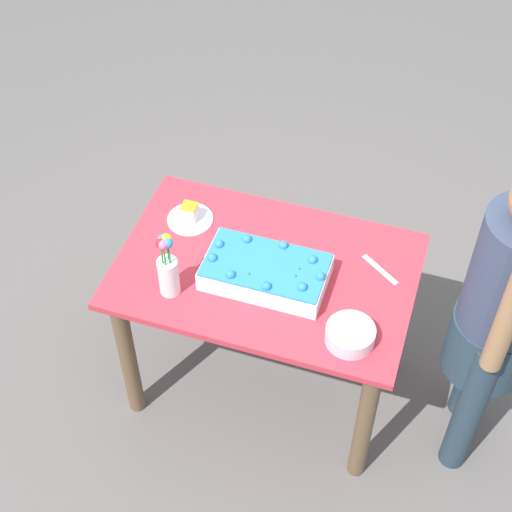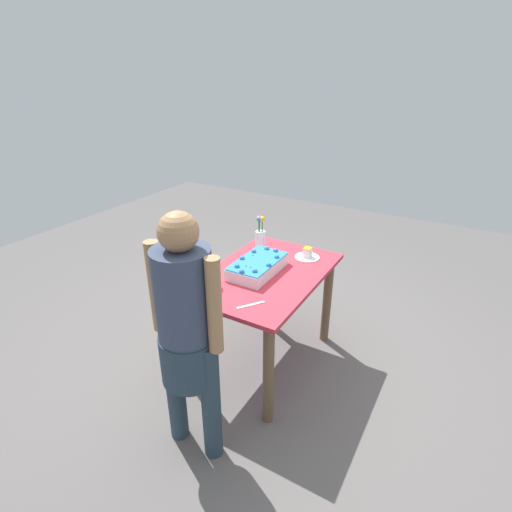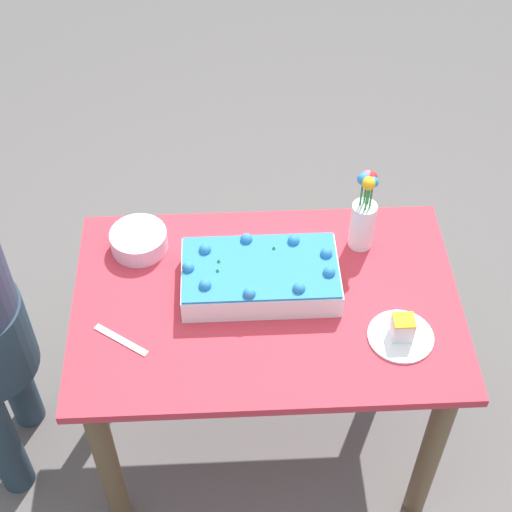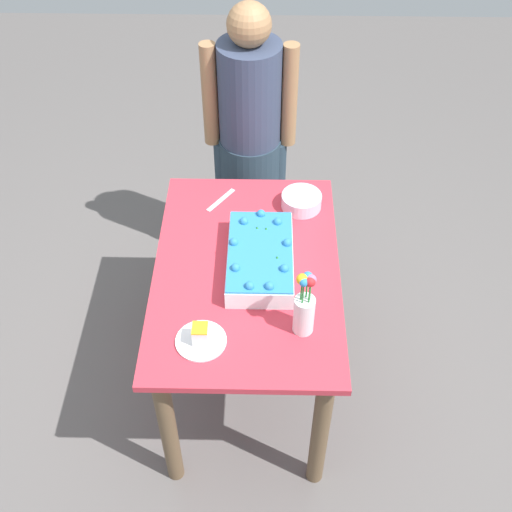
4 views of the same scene
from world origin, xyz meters
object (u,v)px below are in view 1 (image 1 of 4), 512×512
object	(u,v)px
serving_plate_with_slice	(190,216)
cake_knife	(380,270)
sheet_cake	(266,272)
person_standing	(501,310)
fruit_bowl	(350,335)
flower_vase	(168,269)

from	to	relation	value
serving_plate_with_slice	cake_knife	world-z (taller)	serving_plate_with_slice
cake_knife	sheet_cake	bearing A→B (deg)	-120.55
sheet_cake	person_standing	xyz separation A→B (m)	(0.86, 0.06, 0.03)
cake_knife	fruit_bowl	bearing A→B (deg)	-60.41
flower_vase	fruit_bowl	size ratio (longest dim) A/B	1.63
flower_vase	serving_plate_with_slice	bearing A→B (deg)	99.95
sheet_cake	flower_vase	size ratio (longest dim) A/B	1.61
fruit_bowl	person_standing	size ratio (longest dim) A/B	0.12
sheet_cake	cake_knife	distance (m)	0.45
sheet_cake	person_standing	world-z (taller)	person_standing
serving_plate_with_slice	fruit_bowl	size ratio (longest dim) A/B	1.06
sheet_cake	fruit_bowl	distance (m)	0.41
flower_vase	person_standing	world-z (taller)	person_standing
sheet_cake	cake_knife	size ratio (longest dim) A/B	2.52
sheet_cake	serving_plate_with_slice	distance (m)	0.44
sheet_cake	flower_vase	distance (m)	0.37
flower_vase	fruit_bowl	world-z (taller)	flower_vase
fruit_bowl	serving_plate_with_slice	bearing A→B (deg)	152.97
sheet_cake	cake_knife	bearing A→B (deg)	24.40
serving_plate_with_slice	sheet_cake	bearing A→B (deg)	-28.35
person_standing	fruit_bowl	bearing A→B (deg)	26.25
sheet_cake	flower_vase	xyz separation A→B (m)	(-0.32, -0.16, 0.07)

